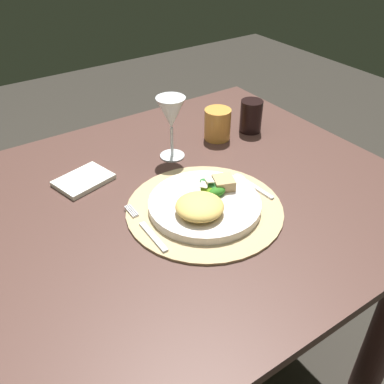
{
  "coord_description": "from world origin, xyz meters",
  "views": [
    {
      "loc": [
        -0.38,
        -0.69,
        1.34
      ],
      "look_at": [
        0.07,
        -0.03,
        0.76
      ],
      "focal_mm": 40.09,
      "sensor_mm": 36.0,
      "label": 1
    }
  ],
  "objects_px": {
    "spoon": "(247,182)",
    "napkin": "(84,180)",
    "amber_tumbler": "(217,124)",
    "dark_tumbler": "(251,116)",
    "dinner_plate": "(205,204)",
    "wine_glass": "(171,115)",
    "fork": "(148,230)",
    "dining_table": "(162,264)"
  },
  "relations": [
    {
      "from": "dinner_plate",
      "to": "dining_table",
      "type": "bearing_deg",
      "value": 133.48
    },
    {
      "from": "dinner_plate",
      "to": "wine_glass",
      "type": "height_order",
      "value": "wine_glass"
    },
    {
      "from": "spoon",
      "to": "dark_tumbler",
      "type": "bearing_deg",
      "value": 48.12
    },
    {
      "from": "wine_glass",
      "to": "amber_tumbler",
      "type": "height_order",
      "value": "wine_glass"
    },
    {
      "from": "fork",
      "to": "dining_table",
      "type": "bearing_deg",
      "value": 47.4
    },
    {
      "from": "spoon",
      "to": "dinner_plate",
      "type": "bearing_deg",
      "value": -171.11
    },
    {
      "from": "spoon",
      "to": "amber_tumbler",
      "type": "height_order",
      "value": "amber_tumbler"
    },
    {
      "from": "wine_glass",
      "to": "dark_tumbler",
      "type": "relative_size",
      "value": 1.78
    },
    {
      "from": "dining_table",
      "to": "dinner_plate",
      "type": "height_order",
      "value": "dinner_plate"
    },
    {
      "from": "dinner_plate",
      "to": "dark_tumbler",
      "type": "xyz_separation_m",
      "value": [
        0.34,
        0.24,
        0.03
      ]
    },
    {
      "from": "fork",
      "to": "amber_tumbler",
      "type": "distance_m",
      "value": 0.45
    },
    {
      "from": "wine_glass",
      "to": "dining_table",
      "type": "bearing_deg",
      "value": -130.81
    },
    {
      "from": "dining_table",
      "to": "napkin",
      "type": "bearing_deg",
      "value": 120.7
    },
    {
      "from": "dinner_plate",
      "to": "spoon",
      "type": "bearing_deg",
      "value": 8.89
    },
    {
      "from": "amber_tumbler",
      "to": "dining_table",
      "type": "bearing_deg",
      "value": -149.58
    },
    {
      "from": "fork",
      "to": "amber_tumbler",
      "type": "height_order",
      "value": "amber_tumbler"
    },
    {
      "from": "amber_tumbler",
      "to": "dark_tumbler",
      "type": "distance_m",
      "value": 0.11
    },
    {
      "from": "spoon",
      "to": "fork",
      "type": "bearing_deg",
      "value": -176.04
    },
    {
      "from": "fork",
      "to": "wine_glass",
      "type": "bearing_deg",
      "value": 48.61
    },
    {
      "from": "fork",
      "to": "dark_tumbler",
      "type": "bearing_deg",
      "value": 26.1
    },
    {
      "from": "wine_glass",
      "to": "amber_tumbler",
      "type": "distance_m",
      "value": 0.18
    },
    {
      "from": "wine_glass",
      "to": "spoon",
      "type": "bearing_deg",
      "value": -70.42
    },
    {
      "from": "dinner_plate",
      "to": "napkin",
      "type": "distance_m",
      "value": 0.31
    },
    {
      "from": "dining_table",
      "to": "napkin",
      "type": "relative_size",
      "value": 9.35
    },
    {
      "from": "spoon",
      "to": "napkin",
      "type": "bearing_deg",
      "value": 144.02
    },
    {
      "from": "spoon",
      "to": "wine_glass",
      "type": "height_order",
      "value": "wine_glass"
    },
    {
      "from": "napkin",
      "to": "wine_glass",
      "type": "xyz_separation_m",
      "value": [
        0.25,
        -0.02,
        0.12
      ]
    },
    {
      "from": "amber_tumbler",
      "to": "napkin",
      "type": "bearing_deg",
      "value": 179.78
    },
    {
      "from": "spoon",
      "to": "dark_tumbler",
      "type": "relative_size",
      "value": 1.37
    },
    {
      "from": "napkin",
      "to": "dark_tumbler",
      "type": "xyz_separation_m",
      "value": [
        0.52,
        -0.02,
        0.04
      ]
    },
    {
      "from": "dining_table",
      "to": "napkin",
      "type": "distance_m",
      "value": 0.29
    },
    {
      "from": "fork",
      "to": "dark_tumbler",
      "type": "height_order",
      "value": "dark_tumbler"
    },
    {
      "from": "napkin",
      "to": "amber_tumbler",
      "type": "xyz_separation_m",
      "value": [
        0.41,
        -0.0,
        0.04
      ]
    },
    {
      "from": "napkin",
      "to": "amber_tumbler",
      "type": "height_order",
      "value": "amber_tumbler"
    },
    {
      "from": "amber_tumbler",
      "to": "dark_tumbler",
      "type": "relative_size",
      "value": 0.94
    },
    {
      "from": "napkin",
      "to": "dining_table",
      "type": "bearing_deg",
      "value": -59.3
    },
    {
      "from": "fork",
      "to": "dark_tumbler",
      "type": "xyz_separation_m",
      "value": [
        0.48,
        0.24,
        0.04
      ]
    },
    {
      "from": "spoon",
      "to": "wine_glass",
      "type": "distance_m",
      "value": 0.26
    },
    {
      "from": "dining_table",
      "to": "fork",
      "type": "bearing_deg",
      "value": -132.6
    },
    {
      "from": "fork",
      "to": "amber_tumbler",
      "type": "xyz_separation_m",
      "value": [
        0.37,
        0.25,
        0.04
      ]
    },
    {
      "from": "fork",
      "to": "napkin",
      "type": "relative_size",
      "value": 1.33
    },
    {
      "from": "dinner_plate",
      "to": "fork",
      "type": "xyz_separation_m",
      "value": [
        -0.14,
        0.0,
        -0.01
      ]
    }
  ]
}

